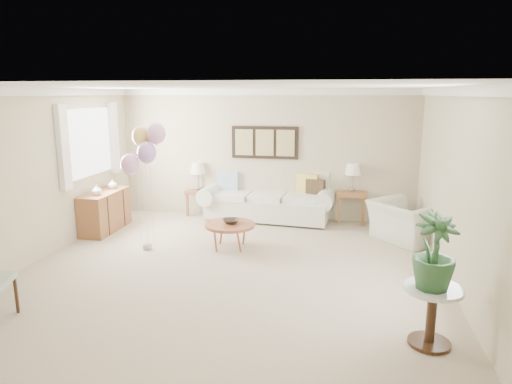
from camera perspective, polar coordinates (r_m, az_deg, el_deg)
ground_plane at (r=6.72m, az=-3.26°, el=-9.77°), size 6.00×6.00×0.00m
room_shell at (r=6.41m, az=-4.19°, el=4.23°), size 6.04×6.04×2.60m
wall_art_triptych at (r=9.18m, az=1.11°, el=6.20°), size 1.35×0.06×0.65m
sofa at (r=9.30m, az=1.63°, el=-0.98°), size 2.76×1.20×0.99m
end_table_left at (r=9.65m, az=-7.16°, el=-0.20°), size 0.49×0.45×0.54m
end_table_right at (r=9.18m, az=11.87°, el=-0.50°), size 0.58×0.53×0.64m
lamp_left at (r=9.56m, az=-7.24°, el=2.87°), size 0.32×0.32×0.57m
lamp_right at (r=9.08m, az=12.02°, el=2.71°), size 0.31×0.31×0.55m
coffee_table at (r=7.52m, az=-3.29°, el=-4.21°), size 0.83×0.83×0.42m
decor_bowl at (r=7.53m, az=-3.15°, el=-3.66°), size 0.34×0.34×0.07m
armchair at (r=8.29m, az=18.20°, el=-3.54°), size 1.41×1.42×0.70m
side_table at (r=5.02m, az=21.20°, el=-12.64°), size 0.58×0.58×0.63m
potted_plant at (r=4.78m, az=21.39°, el=-6.96°), size 0.55×0.55×0.76m
credenza at (r=8.93m, az=-18.33°, el=-2.30°), size 0.46×1.20×0.74m
vase_white at (r=8.59m, az=-19.29°, el=0.24°), size 0.22×0.22×0.18m
vase_sage at (r=9.09m, az=-17.50°, el=0.96°), size 0.22×0.22×0.17m
balloon_cluster at (r=7.43m, az=-13.87°, el=5.42°), size 0.68×0.51×2.07m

